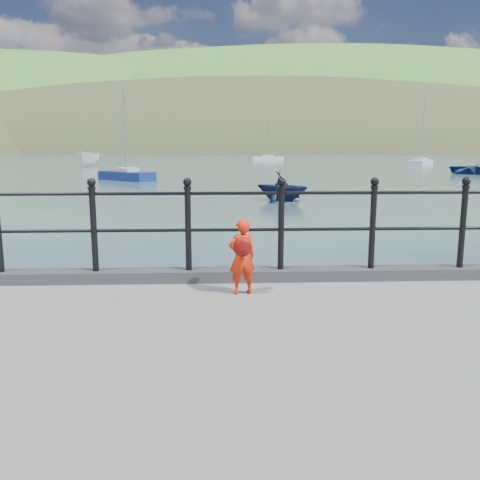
{
  "coord_description": "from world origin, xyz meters",
  "views": [
    {
      "loc": [
        -0.21,
        -6.61,
        2.75
      ],
      "look_at": [
        0.06,
        -0.2,
        1.55
      ],
      "focal_mm": 38.0,
      "sensor_mm": 36.0,
      "label": 1
    }
  ],
  "objects_px": {
    "sailboat_far": "(421,163)",
    "sailboat_deep": "(268,159)",
    "launch_white": "(89,159)",
    "sailboat_port": "(127,176)",
    "child": "(242,256)",
    "launch_navy": "(282,186)",
    "railing": "(235,218)"
  },
  "relations": [
    {
      "from": "railing",
      "to": "sailboat_port",
      "type": "distance_m",
      "value": 35.47
    },
    {
      "from": "sailboat_far",
      "to": "sailboat_deep",
      "type": "height_order",
      "value": "sailboat_far"
    },
    {
      "from": "launch_white",
      "to": "sailboat_port",
      "type": "distance_m",
      "value": 29.0
    },
    {
      "from": "sailboat_far",
      "to": "launch_navy",
      "type": "bearing_deg",
      "value": -175.11
    },
    {
      "from": "launch_white",
      "to": "sailboat_deep",
      "type": "height_order",
      "value": "sailboat_deep"
    },
    {
      "from": "railing",
      "to": "launch_navy",
      "type": "bearing_deg",
      "value": 81.05
    },
    {
      "from": "child",
      "to": "sailboat_far",
      "type": "relative_size",
      "value": 0.09
    },
    {
      "from": "railing",
      "to": "sailboat_port",
      "type": "relative_size",
      "value": 2.32
    },
    {
      "from": "launch_white",
      "to": "sailboat_port",
      "type": "relative_size",
      "value": 0.65
    },
    {
      "from": "launch_white",
      "to": "sailboat_deep",
      "type": "relative_size",
      "value": 0.62
    },
    {
      "from": "launch_white",
      "to": "sailboat_far",
      "type": "distance_m",
      "value": 46.0
    },
    {
      "from": "railing",
      "to": "launch_navy",
      "type": "relative_size",
      "value": 6.42
    },
    {
      "from": "sailboat_deep",
      "to": "launch_navy",
      "type": "bearing_deg",
      "value": -83.55
    },
    {
      "from": "launch_white",
      "to": "sailboat_port",
      "type": "height_order",
      "value": "sailboat_port"
    },
    {
      "from": "launch_navy",
      "to": "sailboat_far",
      "type": "relative_size",
      "value": 0.28
    },
    {
      "from": "launch_navy",
      "to": "launch_white",
      "type": "bearing_deg",
      "value": 61.56
    },
    {
      "from": "child",
      "to": "sailboat_deep",
      "type": "distance_m",
      "value": 88.89
    },
    {
      "from": "sailboat_port",
      "to": "launch_navy",
      "type": "bearing_deg",
      "value": -13.52
    },
    {
      "from": "railing",
      "to": "sailboat_far",
      "type": "xyz_separation_m",
      "value": [
        28.69,
        65.39,
        -1.48
      ]
    },
    {
      "from": "sailboat_far",
      "to": "sailboat_port",
      "type": "bearing_deg",
      "value": 164.22
    },
    {
      "from": "sailboat_port",
      "to": "sailboat_far",
      "type": "xyz_separation_m",
      "value": [
        36.21,
        30.76,
        0.0
      ]
    },
    {
      "from": "railing",
      "to": "child",
      "type": "xyz_separation_m",
      "value": [
        0.06,
        -0.61,
        -0.36
      ]
    },
    {
      "from": "launch_white",
      "to": "child",
      "type": "bearing_deg",
      "value": -65.35
    },
    {
      "from": "launch_white",
      "to": "launch_navy",
      "type": "height_order",
      "value": "launch_white"
    },
    {
      "from": "child",
      "to": "launch_white",
      "type": "relative_size",
      "value": 0.18
    },
    {
      "from": "launch_white",
      "to": "sailboat_far",
      "type": "relative_size",
      "value": 0.5
    },
    {
      "from": "sailboat_port",
      "to": "sailboat_far",
      "type": "relative_size",
      "value": 0.77
    },
    {
      "from": "railing",
      "to": "launch_navy",
      "type": "distance_m",
      "value": 19.23
    },
    {
      "from": "child",
      "to": "launch_white",
      "type": "xyz_separation_m",
      "value": [
        -17.24,
        62.57,
        -0.48
      ]
    },
    {
      "from": "sailboat_port",
      "to": "sailboat_far",
      "type": "bearing_deg",
      "value": 83.0
    },
    {
      "from": "sailboat_port",
      "to": "sailboat_deep",
      "type": "xyz_separation_m",
      "value": [
        16.58,
        53.18,
        0.0
      ]
    },
    {
      "from": "launch_white",
      "to": "sailboat_port",
      "type": "bearing_deg",
      "value": -61.28
    }
  ]
}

